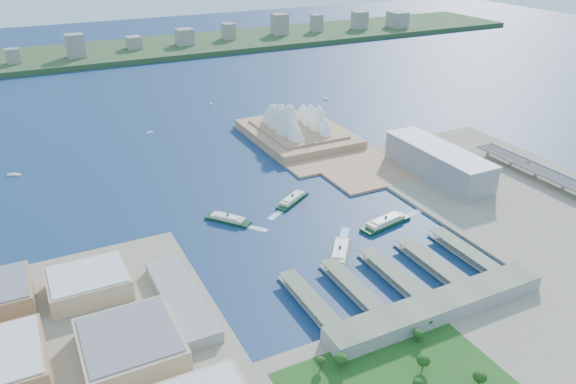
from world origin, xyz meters
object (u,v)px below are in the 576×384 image
opera_house (298,117)px  toaster_building (438,162)px  ferry_a (228,218)px  ferry_c (340,251)px  ferry_d (386,221)px  car_c (528,162)px  ferry_b (292,198)px

opera_house → toaster_building: (90.00, -200.00, -11.50)m
toaster_building → ferry_a: bearing=178.1°
ferry_c → ferry_d: (73.85, 29.45, 0.09)m
opera_house → ferry_d: bearing=-98.0°
ferry_d → car_c: (237.49, 30.49, 9.68)m
ferry_b → ferry_c: 121.91m
ferry_a → ferry_b: bearing=-31.7°
ferry_a → ferry_c: bearing=-96.3°
ferry_b → car_c: bearing=45.9°
opera_house → ferry_d: (-38.49, -272.76, -26.25)m
ferry_a → ferry_c: 131.75m
opera_house → toaster_building: 219.62m
toaster_building → ferry_a: toaster_building is taller
toaster_building → ferry_c: 227.17m
toaster_building → ferry_b: size_ratio=3.00×
car_c → opera_house: bearing=-50.6°
ferry_b → ferry_a: bearing=-115.4°
ferry_a → ferry_d: (144.65, -81.66, 0.99)m
opera_house → ferry_b: bearing=-119.2°
ferry_d → car_c: size_ratio=15.10×
ferry_a → ferry_c: size_ratio=0.84×
ferry_a → ferry_b: 82.83m
ferry_b → ferry_d: size_ratio=0.85×
opera_house → ferry_a: (-183.13, -191.09, -27.24)m
ferry_d → ferry_b: bearing=23.0°
ferry_c → car_c: bearing=-131.4°
ferry_a → car_c: (382.13, -51.17, 10.67)m
ferry_a → ferry_b: ferry_b is taller
ferry_a → car_c: car_c is taller
opera_house → ferry_a: size_ratio=3.58×
ferry_a → opera_house: bearing=7.4°
ferry_a → ferry_d: size_ratio=0.83×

